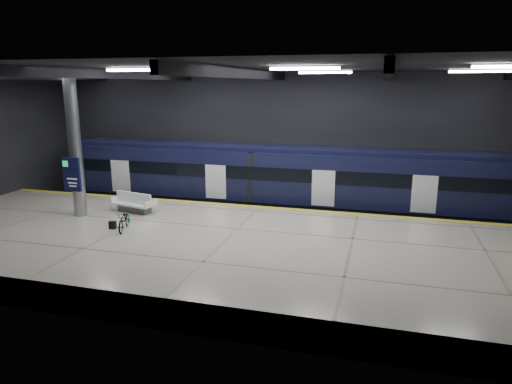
% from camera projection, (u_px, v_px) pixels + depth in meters
% --- Properties ---
extents(ground, '(30.00, 30.00, 0.00)m').
position_uv_depth(ground, '(244.00, 245.00, 21.33)').
color(ground, black).
rests_on(ground, ground).
extents(room_shell, '(30.10, 16.10, 8.05)m').
position_uv_depth(room_shell, '(243.00, 121.00, 20.01)').
color(room_shell, black).
rests_on(room_shell, ground).
extents(platform, '(30.00, 11.00, 1.10)m').
position_uv_depth(platform, '(226.00, 252.00, 18.86)').
color(platform, beige).
rests_on(platform, ground).
extents(safety_strip, '(30.00, 0.40, 0.01)m').
position_uv_depth(safety_strip, '(259.00, 207.00, 23.65)').
color(safety_strip, gold).
rests_on(safety_strip, platform).
extents(rails, '(30.00, 1.52, 0.16)m').
position_uv_depth(rails, '(272.00, 212.00, 26.47)').
color(rails, gray).
rests_on(rails, ground).
extents(train, '(29.40, 2.84, 3.79)m').
position_uv_depth(train, '(305.00, 181.00, 25.51)').
color(train, black).
rests_on(train, ground).
extents(bench, '(2.40, 1.40, 0.99)m').
position_uv_depth(bench, '(134.00, 205.00, 22.70)').
color(bench, '#595B60').
rests_on(bench, platform).
extents(bicycle, '(1.06, 1.77, 0.88)m').
position_uv_depth(bicycle, '(124.00, 220.00, 19.85)').
color(bicycle, '#99999E').
rests_on(bicycle, platform).
extents(pannier_bag, '(0.32, 0.22, 0.35)m').
position_uv_depth(pannier_bag, '(113.00, 225.00, 20.07)').
color(pannier_bag, black).
rests_on(pannier_bag, platform).
extents(info_column, '(0.90, 0.78, 6.90)m').
position_uv_depth(info_column, '(75.00, 146.00, 21.43)').
color(info_column, '#9EA0A5').
rests_on(info_column, platform).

